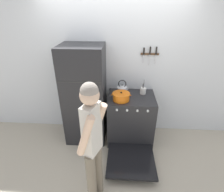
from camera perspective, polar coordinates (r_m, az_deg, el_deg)
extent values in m
plane|color=#B2A893|center=(3.80, 0.96, -9.88)|extent=(14.00, 14.00, 0.00)
cube|color=silver|center=(3.22, 1.16, 8.81)|extent=(10.00, 0.06, 2.55)
cube|color=black|center=(3.13, -8.81, 0.09)|extent=(0.71, 0.62, 1.77)
cube|color=#2D2D2D|center=(2.69, -10.70, 4.41)|extent=(0.69, 0.01, 0.01)
cylinder|color=#B2B5BA|center=(2.86, -5.63, -4.90)|extent=(0.02, 0.02, 0.57)
cube|color=#232326|center=(3.28, 6.04, -7.21)|extent=(0.81, 0.65, 0.90)
cube|color=black|center=(3.05, 6.44, -0.38)|extent=(0.80, 0.64, 0.02)
cube|color=black|center=(3.04, 6.20, -10.55)|extent=(0.71, 0.05, 0.68)
cylinder|color=black|center=(2.93, 2.97, -1.35)|extent=(0.21, 0.21, 0.01)
cylinder|color=black|center=(2.95, 10.08, -1.54)|extent=(0.21, 0.21, 0.01)
cylinder|color=black|center=(3.16, 3.04, 0.92)|extent=(0.21, 0.21, 0.01)
cylinder|color=black|center=(3.18, 9.64, 0.73)|extent=(0.21, 0.21, 0.01)
cylinder|color=silver|center=(2.78, 1.61, -4.57)|extent=(0.04, 0.02, 0.04)
cylinder|color=silver|center=(2.78, 4.96, -4.67)|extent=(0.04, 0.02, 0.04)
cylinder|color=silver|center=(2.79, 8.30, -4.75)|extent=(0.04, 0.02, 0.04)
cylinder|color=silver|center=(2.81, 11.61, -4.81)|extent=(0.04, 0.02, 0.04)
cube|color=black|center=(2.97, 6.14, -20.07)|extent=(0.75, 0.72, 0.04)
cube|color=#99999E|center=(3.23, 6.04, -8.66)|extent=(0.67, 0.36, 0.01)
cylinder|color=orange|center=(2.90, 2.99, -0.35)|extent=(0.28, 0.28, 0.11)
cylinder|color=orange|center=(2.87, 3.02, 0.77)|extent=(0.29, 0.29, 0.02)
sphere|color=black|center=(2.86, 3.03, 1.14)|extent=(0.03, 0.03, 0.03)
cylinder|color=orange|center=(2.89, 0.02, 0.40)|extent=(0.03, 0.02, 0.02)
cylinder|color=orange|center=(2.88, 6.01, 0.23)|extent=(0.03, 0.02, 0.02)
cylinder|color=silver|center=(3.13, 3.29, 1.93)|extent=(0.19, 0.19, 0.12)
cone|color=silver|center=(3.10, 3.33, 3.16)|extent=(0.18, 0.18, 0.03)
sphere|color=black|center=(3.09, 3.34, 3.58)|extent=(0.02, 0.02, 0.02)
cone|color=silver|center=(3.13, 4.91, 2.07)|extent=(0.10, 0.03, 0.08)
torus|color=black|center=(3.08, 3.36, 4.01)|extent=(0.14, 0.01, 0.14)
cylinder|color=silver|center=(3.16, 10.08, 1.72)|extent=(0.11, 0.11, 0.11)
cylinder|color=#9E7547|center=(3.14, 10.14, 2.56)|extent=(0.03, 0.02, 0.16)
cylinder|color=#232326|center=(3.14, 10.07, 2.57)|extent=(0.02, 0.04, 0.17)
cylinder|color=#B2B5BA|center=(3.13, 10.38, 3.37)|extent=(0.02, 0.03, 0.25)
cylinder|color=#4C4C51|center=(3.13, 10.19, 3.12)|extent=(0.04, 0.05, 0.23)
cylinder|color=#6B6051|center=(2.38, -6.71, -25.54)|extent=(0.12, 0.12, 0.82)
cylinder|color=#6B6051|center=(2.47, -4.60, -22.89)|extent=(0.12, 0.12, 0.82)
cube|color=beige|center=(1.92, -6.61, -10.77)|extent=(0.20, 0.26, 0.61)
cylinder|color=beige|center=(1.84, -8.69, -12.93)|extent=(0.26, 0.17, 0.54)
cylinder|color=beige|center=(2.00, -4.72, -8.78)|extent=(0.26, 0.17, 0.54)
sphere|color=beige|center=(1.69, -7.34, 0.21)|extent=(0.20, 0.20, 0.20)
sphere|color=gray|center=(1.68, -7.43, 1.56)|extent=(0.18, 0.18, 0.18)
cube|color=brown|center=(3.13, 12.21, 13.26)|extent=(0.31, 0.02, 0.03)
cube|color=silver|center=(3.13, 10.18, 11.97)|extent=(0.03, 0.00, 0.15)
cube|color=black|center=(3.10, 10.39, 14.26)|extent=(0.02, 0.02, 0.10)
cube|color=silver|center=(3.15, 12.06, 11.52)|extent=(0.02, 0.00, 0.19)
cube|color=black|center=(3.11, 12.35, 14.32)|extent=(0.02, 0.02, 0.12)
cube|color=silver|center=(3.16, 13.97, 11.61)|extent=(0.02, 0.00, 0.17)
cube|color=black|center=(3.12, 14.28, 14.19)|extent=(0.02, 0.02, 0.12)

